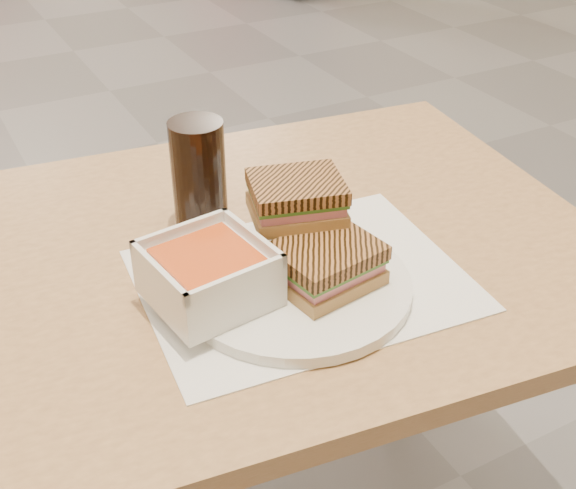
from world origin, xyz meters
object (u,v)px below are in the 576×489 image
main_table (164,334)px  cola_glass (199,176)px  plate (296,286)px  soup_bowl (209,276)px  panini_lower (326,264)px

main_table → cola_glass: (0.09, 0.06, 0.19)m
main_table → plate: plate is taller
plate → soup_bowl: (-0.10, 0.02, 0.04)m
panini_lower → cola_glass: cola_glass is taller
plate → panini_lower: (0.03, -0.02, 0.03)m
cola_glass → main_table: bearing=-145.8°
panini_lower → plate: bearing=147.0°
main_table → cola_glass: size_ratio=8.18×
plate → cola_glass: cola_glass is taller
soup_bowl → cola_glass: bearing=70.0°
main_table → soup_bowl: soup_bowl is taller
panini_lower → cola_glass: size_ratio=0.84×
soup_bowl → panini_lower: bearing=-15.9°
main_table → panini_lower: 0.27m
plate → soup_bowl: soup_bowl is taller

